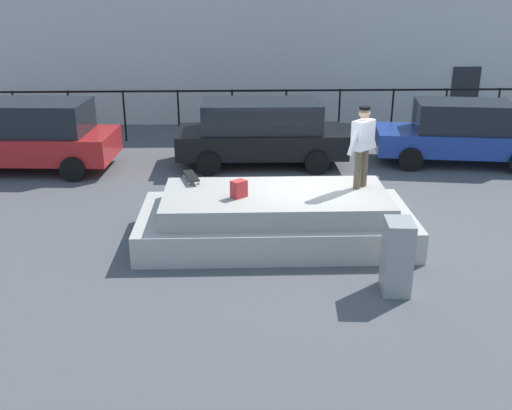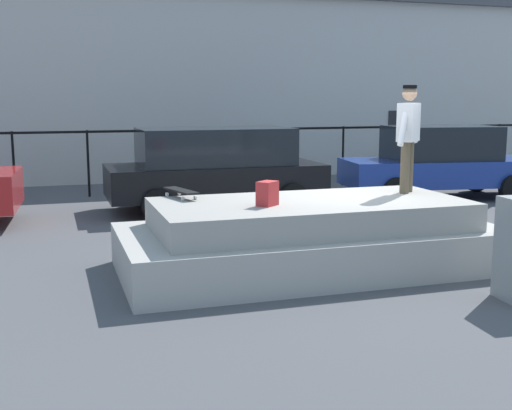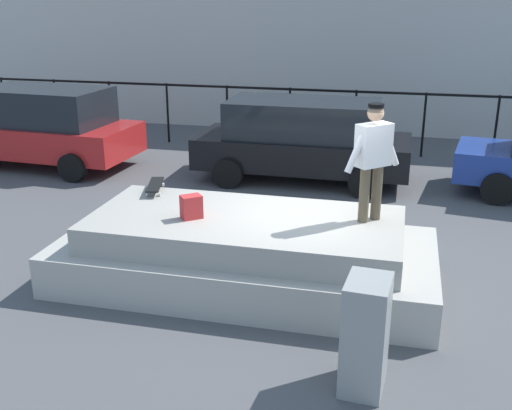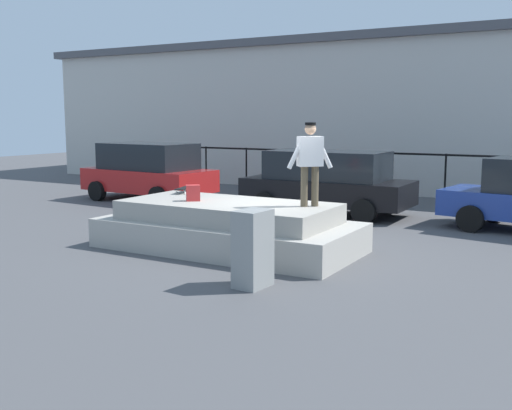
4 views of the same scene
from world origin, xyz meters
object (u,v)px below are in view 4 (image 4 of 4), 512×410
backpack (193,193)px  car_red_hatchback_near (148,171)px  car_black_hatchback_mid (327,181)px  utility_box (253,249)px  skateboard (185,188)px  skateboarder (310,158)px

backpack → car_red_hatchback_near: (-5.51, 5.17, -0.17)m
car_black_hatchback_mid → utility_box: size_ratio=3.72×
utility_box → skateboard: bearing=144.7°
backpack → car_red_hatchback_near: size_ratio=0.07×
car_red_hatchback_near → car_black_hatchback_mid: (6.17, 0.29, -0.04)m
car_red_hatchback_near → utility_box: car_red_hatchback_near is taller
backpack → utility_box: size_ratio=0.26×
car_red_hatchback_near → utility_box: bearing=-41.4°
skateboard → skateboarder: bearing=-8.8°
skateboard → car_red_hatchback_near: (-4.54, 4.14, -0.11)m
car_red_hatchback_near → utility_box: 10.78m
backpack → skateboard: bearing=-86.1°
skateboard → car_red_hatchback_near: 6.14m
skateboarder → utility_box: size_ratio=1.30×
skateboarder → car_black_hatchback_mid: skateboarder is taller
car_red_hatchback_near → car_black_hatchback_mid: size_ratio=0.95×
skateboard → car_black_hatchback_mid: bearing=69.8°
skateboarder → skateboard: (-3.39, 0.52, -0.84)m
backpack → car_red_hatchback_near: car_red_hatchback_near is taller
car_red_hatchback_near → car_black_hatchback_mid: car_red_hatchback_near is taller
utility_box → car_red_hatchback_near: bearing=143.3°
skateboarder → utility_box: skateboarder is taller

